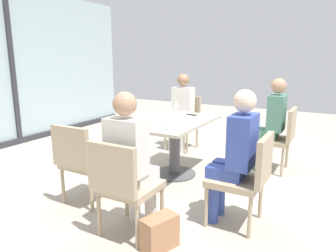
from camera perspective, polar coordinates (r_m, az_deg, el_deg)
name	(u,v)px	position (r m, az deg, el deg)	size (l,w,h in m)	color
ground_plane	(175,174)	(4.20, 1.21, -8.83)	(12.00, 12.00, 0.00)	#A89E8E
window_wall_backdrop	(12,76)	(6.10, -26.64, 8.24)	(5.48, 0.10, 2.70)	#A1B7BC
dining_table_main	(175,135)	(4.03, 1.24, -1.72)	(1.35, 0.77, 0.73)	#BCB29E
chair_side_end	(124,183)	(2.69, -8.13, -10.23)	(0.50, 0.46, 0.87)	tan
chair_far_right	(184,119)	(5.29, 2.97, 1.27)	(0.50, 0.46, 0.87)	tan
chair_front_left	(246,174)	(2.92, 14.14, -8.60)	(0.46, 0.50, 0.87)	tan
chair_front_right	(279,136)	(4.44, 19.61, -1.65)	(0.46, 0.50, 0.87)	tan
chair_far_left	(82,159)	(3.37, -15.44, -5.83)	(0.50, 0.46, 0.87)	tan
person_side_end	(131,156)	(2.70, -6.86, -5.49)	(0.39, 0.34, 1.26)	silver
person_far_right	(181,108)	(5.16, 2.46, 3.27)	(0.39, 0.34, 1.26)	silver
person_front_left	(236,151)	(2.88, 12.26, -4.51)	(0.34, 0.39, 1.26)	#384C9E
person_front_right	(271,120)	(4.42, 18.41, 1.06)	(0.34, 0.39, 1.26)	#4C7F6B
wine_glass_0	(169,119)	(3.45, 0.19, 1.36)	(0.07, 0.07, 0.18)	silver
wine_glass_1	(152,111)	(3.93, -3.02, 2.72)	(0.07, 0.07, 0.18)	silver
wine_glass_2	(176,105)	(4.47, 1.48, 3.93)	(0.07, 0.07, 0.18)	silver
wine_glass_3	(153,118)	(3.48, -2.78, 1.43)	(0.07, 0.07, 0.18)	silver
wine_glass_4	(131,115)	(3.68, -6.70, 1.99)	(0.07, 0.07, 0.18)	silver
wine_glass_5	(163,111)	(3.95, -0.94, 2.78)	(0.07, 0.07, 0.18)	silver
coffee_cup	(173,119)	(3.87, 0.99, 1.27)	(0.08, 0.08, 0.09)	white
cell_phone_on_table	(192,115)	(4.39, 4.38, 2.07)	(0.07, 0.14, 0.01)	black
handbag_0	(160,233)	(2.67, -1.53, -18.95)	(0.30, 0.16, 0.28)	#A3704C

